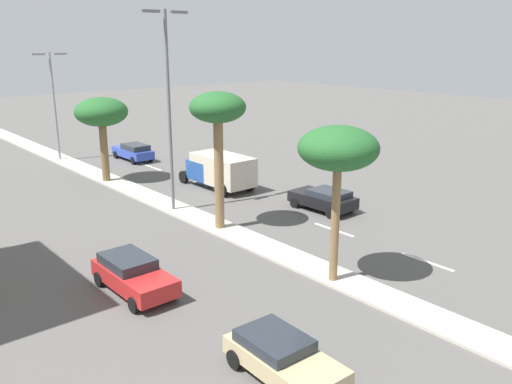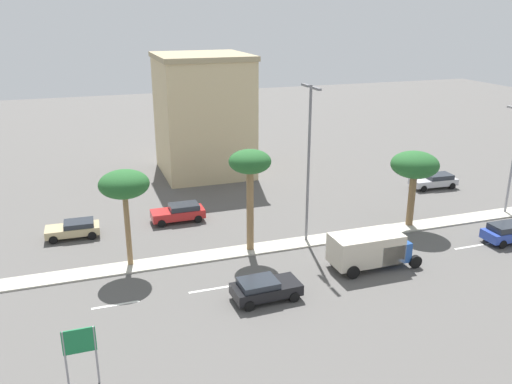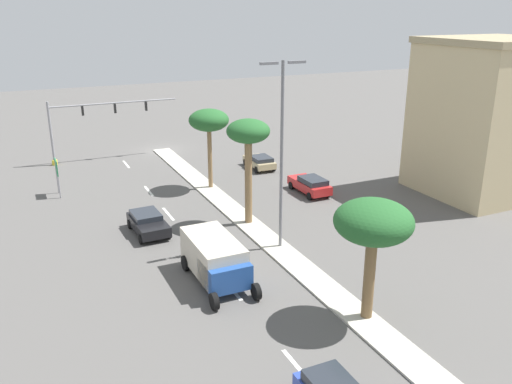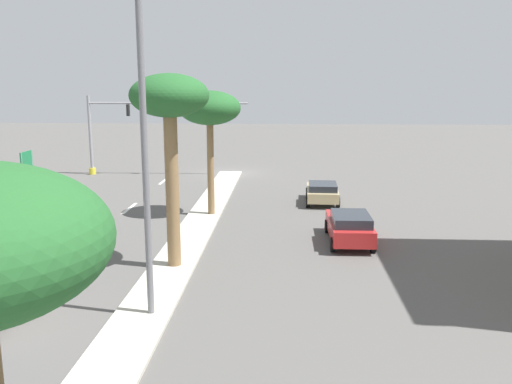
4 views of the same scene
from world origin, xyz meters
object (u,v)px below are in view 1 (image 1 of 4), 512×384
(sedan_blue_far, at_px, (133,151))
(sedan_red_trailing, at_px, (133,274))
(box_truck, at_px, (219,169))
(sedan_black_front, at_px, (324,199))
(palm_tree_left, at_px, (101,114))
(sedan_tan_mid, at_px, (282,357))
(street_lamp_mid, at_px, (169,99))
(palm_tree_inboard, at_px, (218,114))
(palm_tree_far, at_px, (338,151))
(street_lamp_near, at_px, (54,97))

(sedan_blue_far, distance_m, sedan_red_trailing, 25.93)
(box_truck, bearing_deg, sedan_black_front, -77.87)
(palm_tree_left, xyz_separation_m, sedan_black_front, (7.15, -15.01, -4.30))
(sedan_tan_mid, bearing_deg, street_lamp_mid, 68.88)
(sedan_blue_far, relative_size, sedan_red_trailing, 1.06)
(sedan_red_trailing, bearing_deg, sedan_black_front, 9.74)
(palm_tree_left, bearing_deg, sedan_black_front, -64.54)
(sedan_red_trailing, bearing_deg, sedan_tan_mid, -85.31)
(palm_tree_left, bearing_deg, palm_tree_inboard, -88.97)
(palm_tree_far, height_order, sedan_black_front, palm_tree_far)
(sedan_tan_mid, distance_m, sedan_red_trailing, 8.32)
(palm_tree_far, height_order, palm_tree_inboard, palm_tree_inboard)
(street_lamp_mid, distance_m, street_lamp_near, 18.72)
(sedan_blue_far, bearing_deg, sedan_black_front, -84.32)
(sedan_blue_far, relative_size, sedan_tan_mid, 1.14)
(street_lamp_near, xyz_separation_m, sedan_tan_mid, (-6.52, -35.28, -4.75))
(palm_tree_inboard, bearing_deg, sedan_red_trailing, -152.47)
(palm_tree_inboard, bearing_deg, street_lamp_near, 90.20)
(palm_tree_left, relative_size, sedan_red_trailing, 1.40)
(street_lamp_mid, relative_size, sedan_black_front, 2.78)
(palm_tree_far, height_order, sedan_blue_far, palm_tree_far)
(street_lamp_near, xyz_separation_m, box_truck, (5.20, -16.23, -4.12))
(palm_tree_far, distance_m, palm_tree_inboard, 8.57)
(palm_tree_far, bearing_deg, street_lamp_near, 89.61)
(sedan_black_front, height_order, box_truck, box_truck)
(palm_tree_inboard, height_order, box_truck, palm_tree_inboard)
(street_lamp_mid, bearing_deg, sedan_red_trailing, -130.47)
(palm_tree_left, relative_size, sedan_blue_far, 1.32)
(palm_tree_inboard, relative_size, sedan_red_trailing, 1.71)
(sedan_tan_mid, height_order, box_truck, box_truck)
(palm_tree_left, height_order, street_lamp_near, street_lamp_near)
(street_lamp_mid, distance_m, sedan_red_trailing, 12.48)
(palm_tree_left, xyz_separation_m, box_truck, (5.36, -6.69, -3.71))
(palm_tree_left, distance_m, sedan_red_trailing, 19.29)
(street_lamp_mid, height_order, box_truck, street_lamp_mid)
(palm_tree_inboard, relative_size, sedan_black_front, 1.77)
(palm_tree_inboard, height_order, palm_tree_left, palm_tree_inboard)
(sedan_black_front, bearing_deg, sedan_red_trailing, -170.26)
(street_lamp_mid, relative_size, sedan_tan_mid, 2.88)
(palm_tree_far, relative_size, street_lamp_mid, 0.57)
(sedan_red_trailing, bearing_deg, street_lamp_mid, 49.53)
(palm_tree_inboard, distance_m, street_lamp_near, 23.21)
(palm_tree_far, distance_m, sedan_blue_far, 28.57)
(palm_tree_left, bearing_deg, sedan_tan_mid, -103.87)
(palm_tree_far, bearing_deg, sedan_tan_mid, -150.69)
(street_lamp_near, distance_m, sedan_black_front, 25.96)
(sedan_red_trailing, relative_size, box_truck, 0.72)
(sedan_tan_mid, xyz_separation_m, sedan_red_trailing, (-0.68, 8.29, 0.07))
(box_truck, bearing_deg, street_lamp_mid, -155.24)
(palm_tree_inboard, relative_size, street_lamp_mid, 0.64)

